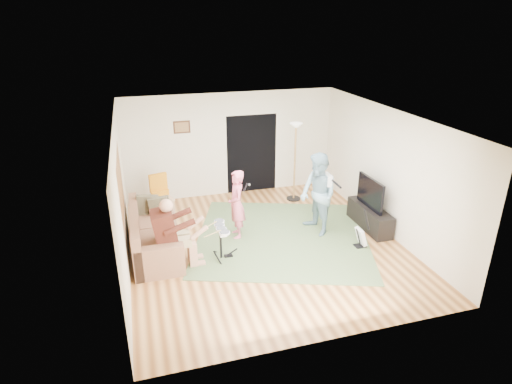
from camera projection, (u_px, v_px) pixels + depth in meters
floor at (265, 244)px, 8.98m from camera, size 6.00×6.00×0.00m
walls at (266, 185)px, 8.47m from camera, size 5.50×6.00×2.70m
ceiling at (266, 117)px, 7.96m from camera, size 6.00×6.00×0.00m
window_blinds at (121, 186)px, 7.86m from camera, size 0.00×2.05×2.05m
doorway at (252, 154)px, 11.38m from camera, size 2.10×0.00×2.10m
picture_frame at (182, 127)px, 10.59m from camera, size 0.42×0.03×0.32m
area_rug at (282, 237)px, 9.29m from camera, size 4.59×4.53×0.02m
sofa at (151, 238)px, 8.61m from camera, size 0.91×2.21×0.90m
drummer at (175, 240)px, 8.05m from camera, size 0.90×0.50×1.39m
drum_kit at (221, 244)px, 8.36m from camera, size 0.39×0.70×0.72m
singer at (237, 204)px, 9.05m from camera, size 0.38×0.56×1.50m
microphone at (246, 187)px, 8.96m from camera, size 0.06×0.06×0.24m
guitarist at (318, 195)px, 9.15m from camera, size 0.83×0.99×1.81m
guitar_held at (328, 179)px, 9.08m from camera, size 0.15×0.61×0.26m
guitar_spare at (361, 236)px, 8.81m from camera, size 0.31×0.27×0.85m
torchiere_lamp at (295, 148)px, 10.69m from camera, size 0.36×0.36×2.02m
dining_chair at (163, 202)px, 10.10m from camera, size 0.55×0.58×1.04m
tv_cabinet at (370, 217)px, 9.63m from camera, size 0.40×1.40×0.50m
television at (370, 193)px, 9.39m from camera, size 0.06×0.99×0.67m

